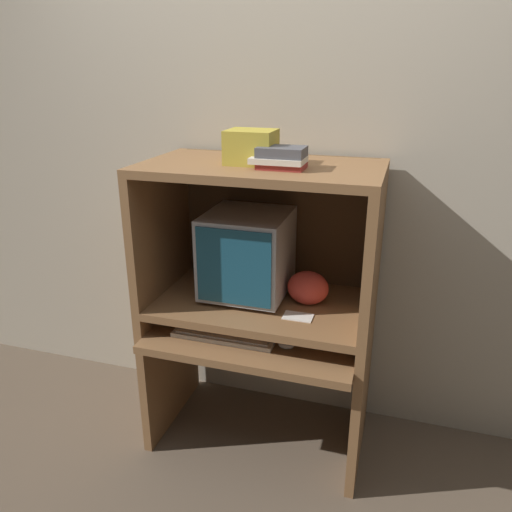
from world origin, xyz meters
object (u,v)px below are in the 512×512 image
Objects in this scene: snack_bag at (308,288)px; book_stack at (281,158)px; crt_monitor at (247,254)px; mouse at (286,345)px; storage_box at (251,147)px; keyboard at (224,335)px.

snack_bag is 0.61m from book_stack.
crt_monitor reaches higher than snack_bag.
book_stack is at bearing -33.44° from crt_monitor.
mouse is 0.37× the size of snack_bag.
crt_monitor is 5.70× the size of mouse.
storage_box is at bearing -170.71° from snack_bag.
crt_monitor is at bearing 80.55° from keyboard.
crt_monitor is 1.86× the size of book_stack.
keyboard is (-0.04, -0.22, -0.31)m from crt_monitor.
book_stack is (-0.11, -0.11, 0.59)m from snack_bag.
storage_box is at bearing -54.94° from crt_monitor.
mouse is 0.35× the size of storage_box.
storage_box reaches higher than book_stack.
snack_bag is at bearing 43.72° from book_stack.
storage_box is (-0.21, 0.17, 0.80)m from mouse.
snack_bag is at bearing 78.34° from mouse.
snack_bag is (0.33, 0.21, 0.18)m from keyboard.
keyboard is 0.83m from storage_box.
book_stack reaches higher than snack_bag.
snack_bag is 0.67m from storage_box.
book_stack is 1.07× the size of storage_box.
crt_monitor is 0.52m from book_stack.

